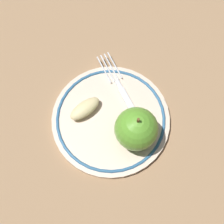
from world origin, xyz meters
name	(u,v)px	position (x,y,z in m)	size (l,w,h in m)	color
ground_plane	(115,123)	(0.00, 0.00, 0.00)	(2.00, 2.00, 0.00)	#957351
plate	(112,117)	(-0.01, 0.00, 0.01)	(0.23, 0.23, 0.01)	beige
apple_red_whole	(136,129)	(0.05, -0.01, 0.05)	(0.08, 0.08, 0.09)	#5A9C2E
apple_slice_front	(85,109)	(-0.06, -0.01, 0.02)	(0.06, 0.03, 0.02)	beige
fork	(124,94)	(-0.02, 0.05, 0.01)	(0.17, 0.11, 0.00)	silver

